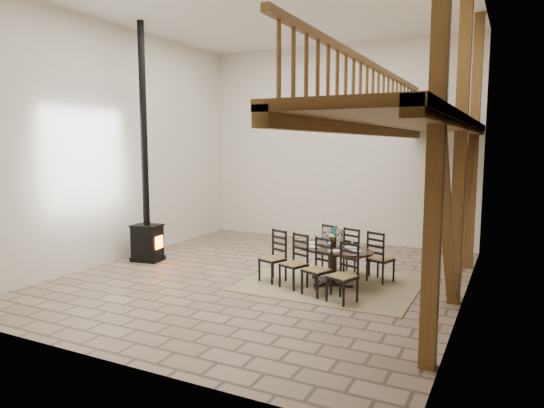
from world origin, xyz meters
The scene contains 7 objects.
ground centered at (0.00, 0.00, 0.00)m, with size 8.00×8.00×0.00m, color #9A7F67.
room_shell centered at (1.19, 0.00, 3.01)m, with size 7.02×8.02×5.01m.
rug centered at (1.30, 0.15, 0.01)m, with size 3.00×2.50×0.02m, color tan.
dining_table centered at (1.27, 0.08, 0.35)m, with size 2.25×2.30×1.05m.
wood_stove centered at (-2.84, 0.01, 1.14)m, with size 0.67×0.55×5.00m.
log_basket centered at (-2.98, 0.23, 0.20)m, with size 0.57×0.57×0.47m.
log_stack centered at (-3.25, 0.31, 0.17)m, with size 0.43×0.52×0.34m.
Camera 1 is at (4.15, -7.92, 2.49)m, focal length 32.00 mm.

